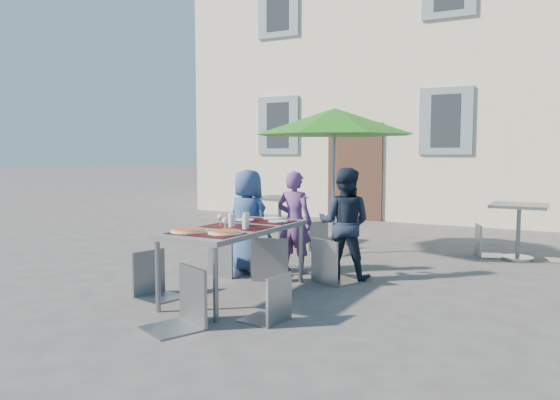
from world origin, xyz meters
The scene contains 22 objects.
ground centered at (0.00, 0.00, 0.00)m, with size 90.00×90.00×0.00m, color #444446.
building centered at (0.00, 11.50, 4.85)m, with size 13.60×8.20×11.10m.
dining_table centered at (-0.71, 0.57, 0.70)m, with size 0.80×1.85×0.76m.
pizza_near_left centered at (-0.91, 0.03, 0.77)m, with size 0.38×0.38×0.03m.
pizza_near_right centered at (-0.52, 0.10, 0.77)m, with size 0.35×0.35×0.03m.
glassware centered at (-0.65, 0.51, 0.83)m, with size 0.44×0.42×0.15m.
place_settings centered at (-0.72, 1.20, 0.76)m, with size 0.66×0.51×0.01m.
child_0 centered at (-1.23, 1.64, 0.66)m, with size 0.65×0.42×1.33m, color #2E4C80.
child_1 centered at (-0.69, 1.90, 0.65)m, with size 0.48×0.31×1.31m, color #663B7A.
child_2 centered at (-0.01, 1.90, 0.68)m, with size 0.66×0.38×1.36m, color #172033.
chair_0 centered at (-1.36, 1.30, 0.50)m, with size 0.42×0.42×0.86m.
chair_1 centered at (-0.75, 1.40, 0.59)m, with size 0.57×0.57×1.00m.
chair_2 centered at (-0.05, 1.60, 0.59)m, with size 0.59×0.59×1.00m.
chair_3 centered at (-1.47, 0.13, 0.54)m, with size 0.49×0.49×0.93m.
chair_4 centered at (0.07, -0.04, 0.49)m, with size 0.41×0.41×0.84m.
chair_5 centered at (-0.55, -0.54, 0.59)m, with size 0.58×0.59×1.00m.
patio_umbrella centered at (-0.76, 3.34, 1.98)m, with size 2.41×2.41×2.20m.
cafe_table_0 centered at (-1.95, 3.82, 0.56)m, with size 0.74×0.74×0.79m.
bg_chair_l_0 centered at (-2.49, 3.70, 0.58)m, with size 0.53×0.52×0.99m.
bg_chair_r_0 centered at (-1.17, 3.54, 0.51)m, with size 0.52×0.52×0.88m.
cafe_table_1 centered at (1.75, 4.20, 0.57)m, with size 0.75×0.75×0.81m.
bg_chair_l_1 centered at (1.30, 4.25, 0.53)m, with size 0.51×0.51×0.90m.
Camera 1 is at (2.47, -4.27, 1.54)m, focal length 35.00 mm.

